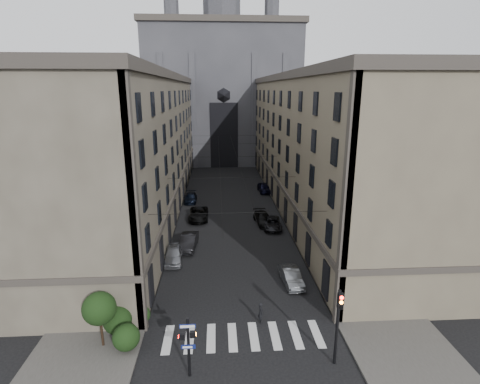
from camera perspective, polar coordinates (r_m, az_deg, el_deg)
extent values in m
cube|color=#383533|center=(56.85, -12.39, -2.06)|extent=(7.00, 80.00, 0.15)
cube|color=#383533|center=(57.45, 8.78, -1.69)|extent=(7.00, 80.00, 0.15)
cube|color=beige|center=(28.22, 0.48, -21.15)|extent=(11.00, 3.20, 0.01)
cube|color=#484237|center=(55.45, -16.01, 6.74)|extent=(13.00, 60.00, 18.00)
cube|color=#38332D|center=(54.92, -16.76, 16.47)|extent=(13.60, 60.60, 0.90)
cube|color=#38332D|center=(56.33, -15.65, 1.92)|extent=(13.40, 60.30, 0.50)
cube|color=brown|center=(56.24, 12.17, 7.11)|extent=(13.00, 60.00, 18.00)
cube|color=#38332D|center=(55.71, 12.73, 16.71)|extent=(13.60, 60.60, 0.90)
cube|color=#38332D|center=(57.10, 11.90, 2.34)|extent=(13.40, 60.30, 0.50)
cube|color=#2D2D33|center=(92.63, -2.64, 14.31)|extent=(34.00, 22.00, 30.00)
cube|color=#38332D|center=(93.61, -2.77, 23.84)|extent=(35.00, 23.00, 1.20)
cube|color=black|center=(82.15, -2.44, 8.57)|extent=(6.00, 0.30, 14.00)
cylinder|color=black|center=(24.25, -7.84, -22.42)|extent=(0.18, 0.18, 4.00)
cube|color=orange|center=(23.69, -7.20, -20.71)|extent=(0.34, 0.24, 0.38)
cube|color=#FF0C07|center=(23.94, -8.85, -20.93)|extent=(0.34, 0.24, 0.38)
cube|color=navy|center=(23.23, -8.01, -19.59)|extent=(0.95, 0.05, 0.24)
cube|color=navy|center=(24.06, -7.87, -22.33)|extent=(0.85, 0.05, 0.27)
cylinder|color=black|center=(25.27, 14.56, -19.38)|extent=(0.20, 0.20, 5.20)
cube|color=black|center=(24.03, 15.06, -15.74)|extent=(0.34, 0.30, 1.00)
cylinder|color=#FF0C07|center=(23.74, 15.24, -15.27)|extent=(0.22, 0.05, 0.22)
cylinder|color=orange|center=(23.90, 15.18, -15.93)|extent=(0.22, 0.05, 0.22)
cylinder|color=black|center=(24.06, 15.13, -16.58)|extent=(0.22, 0.05, 0.22)
sphere|color=black|center=(27.45, -16.96, -20.40)|extent=(1.80, 1.80, 1.80)
sphere|color=black|center=(29.06, -18.16, -18.06)|extent=(2.00, 2.00, 2.00)
sphere|color=black|center=(29.73, -14.89, -17.65)|extent=(1.40, 1.40, 1.40)
cylinder|color=black|center=(28.10, -20.34, -19.06)|extent=(0.16, 0.16, 2.40)
sphere|color=black|center=(27.26, -20.66, -16.27)|extent=(2.20, 2.20, 2.20)
cylinder|color=black|center=(29.18, -0.18, -3.20)|extent=(14.00, 0.03, 0.03)
cylinder|color=black|center=(40.71, -1.18, 2.20)|extent=(14.00, 0.03, 0.03)
cylinder|color=black|center=(53.44, -1.78, 5.39)|extent=(14.00, 0.03, 0.03)
cylinder|color=black|center=(66.28, -2.14, 7.35)|extent=(14.00, 0.03, 0.03)
cylinder|color=black|center=(78.17, -2.38, 8.59)|extent=(14.00, 0.03, 0.03)
cylinder|color=black|center=(54.47, -3.18, 5.14)|extent=(0.03, 60.00, 0.03)
cylinder|color=black|center=(54.55, -0.44, 5.18)|extent=(0.03, 60.00, 0.03)
imported|color=gray|center=(38.70, -10.09, -9.32)|extent=(2.03, 4.61, 1.54)
imported|color=black|center=(41.40, -7.87, -7.51)|extent=(2.07, 4.88, 1.56)
imported|color=black|center=(50.08, -6.33, -3.38)|extent=(2.50, 5.37, 1.49)
imported|color=black|center=(58.00, -7.52, -0.89)|extent=(1.82, 4.46, 1.29)
imported|color=slate|center=(34.43, 7.80, -12.67)|extent=(1.77, 4.26, 1.37)
imported|color=black|center=(46.94, 4.91, -4.76)|extent=(2.41, 4.82, 1.31)
imported|color=black|center=(48.39, 3.58, -4.05)|extent=(2.52, 5.01, 1.39)
imported|color=black|center=(62.97, 3.69, 0.65)|extent=(2.13, 4.66, 1.55)
imported|color=black|center=(29.15, 3.16, -17.87)|extent=(0.53, 0.68, 1.65)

